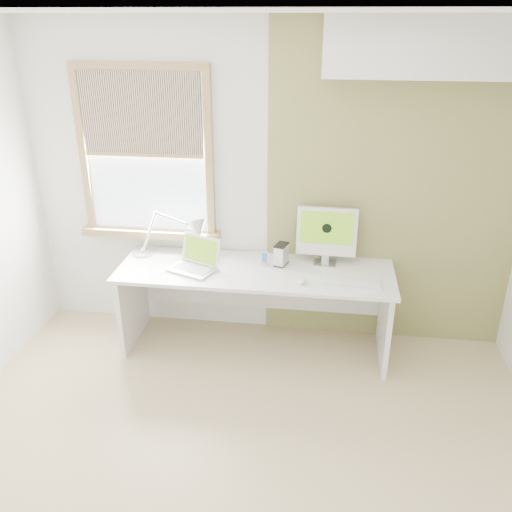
% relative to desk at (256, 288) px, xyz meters
% --- Properties ---
extents(room, '(4.04, 3.54, 2.64)m').
position_rel_desk_xyz_m(room, '(0.05, -1.44, 0.77)').
color(room, '#CAB283').
rests_on(room, ground).
extents(accent_wall, '(2.00, 0.02, 2.60)m').
position_rel_desk_xyz_m(accent_wall, '(1.05, 0.30, 0.77)').
color(accent_wall, olive).
rests_on(accent_wall, room).
extents(soffit, '(1.60, 0.40, 0.42)m').
position_rel_desk_xyz_m(soffit, '(1.25, 0.13, 1.87)').
color(soffit, white).
rests_on(soffit, room).
extents(window, '(1.20, 0.14, 1.42)m').
position_rel_desk_xyz_m(window, '(-0.95, 0.27, 1.01)').
color(window, '#967749').
rests_on(window, room).
extents(desk, '(2.20, 0.70, 0.73)m').
position_rel_desk_xyz_m(desk, '(0.00, 0.00, 0.00)').
color(desk, white).
rests_on(desk, room).
extents(desk_lamp, '(0.70, 0.29, 0.39)m').
position_rel_desk_xyz_m(desk_lamp, '(-0.60, 0.15, 0.40)').
color(desk_lamp, silver).
rests_on(desk_lamp, desk).
extents(laptop, '(0.43, 0.40, 0.25)m').
position_rel_desk_xyz_m(laptop, '(-0.47, -0.10, 0.26)').
color(laptop, silver).
rests_on(laptop, desk).
extents(phone_dock, '(0.07, 0.07, 0.12)m').
position_rel_desk_xyz_m(phone_dock, '(0.06, 0.03, 0.23)').
color(phone_dock, silver).
rests_on(phone_dock, desk).
extents(external_drive, '(0.12, 0.16, 0.18)m').
position_rel_desk_xyz_m(external_drive, '(0.20, 0.07, 0.28)').
color(external_drive, silver).
rests_on(external_drive, desk).
extents(imac, '(0.48, 0.16, 0.47)m').
position_rel_desk_xyz_m(imac, '(0.55, 0.15, 0.46)').
color(imac, silver).
rests_on(imac, desk).
extents(keyboard, '(0.48, 0.18, 0.02)m').
position_rel_desk_xyz_m(keyboard, '(0.75, -0.20, 0.21)').
color(keyboard, white).
rests_on(keyboard, desk).
extents(mouse, '(0.06, 0.10, 0.03)m').
position_rel_desk_xyz_m(mouse, '(0.38, -0.24, 0.21)').
color(mouse, white).
rests_on(mouse, desk).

